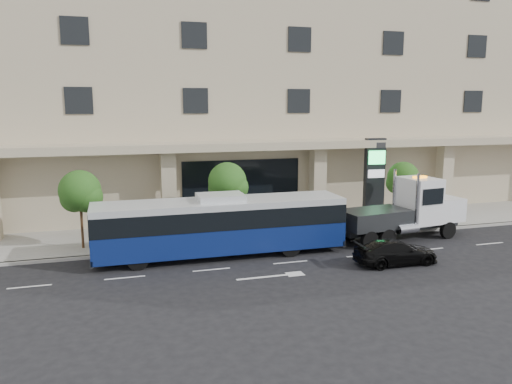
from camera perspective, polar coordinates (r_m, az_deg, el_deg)
ground at (r=26.50m, az=2.82°, el=-7.08°), size 120.00×120.00×0.00m
sidewalk at (r=31.07m, az=-0.22°, el=-4.36°), size 120.00×6.00×0.15m
curb at (r=28.30m, az=1.48°, el=-5.80°), size 120.00×0.30×0.15m
convention_center at (r=40.29m, az=-4.47°, el=13.06°), size 60.00×17.60×20.00m
tree_left at (r=27.94m, az=-19.42°, el=-0.19°), size 2.27×2.20×4.22m
tree_mid at (r=28.60m, az=-3.24°, el=0.89°), size 2.28×2.20×4.38m
tree_right at (r=33.16m, az=16.50°, el=1.35°), size 2.10×2.00×4.04m
city_bus at (r=25.80m, az=-4.05°, el=-3.74°), size 12.89×2.80×3.26m
tow_truck at (r=30.38m, az=16.93°, el=-2.08°), size 8.86×3.06×4.01m
black_sedan at (r=25.65m, az=15.65°, el=-6.60°), size 4.23×1.78×1.22m
signage_pylon at (r=34.47m, az=13.36°, el=1.59°), size 1.38×0.58×5.42m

